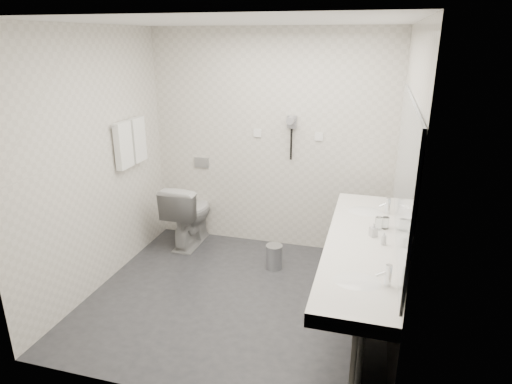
% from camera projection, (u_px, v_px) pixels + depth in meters
% --- Properties ---
extents(floor, '(2.80, 2.80, 0.00)m').
position_uv_depth(floor, '(237.00, 298.00, 4.28)').
color(floor, '#2C2D32').
rests_on(floor, ground).
extents(ceiling, '(2.80, 2.80, 0.00)m').
position_uv_depth(ceiling, '(232.00, 21.00, 3.45)').
color(ceiling, white).
rests_on(ceiling, wall_back).
extents(wall_back, '(2.80, 0.00, 2.80)m').
position_uv_depth(wall_back, '(270.00, 142.00, 5.05)').
color(wall_back, silver).
rests_on(wall_back, floor).
extents(wall_front, '(2.80, 0.00, 2.80)m').
position_uv_depth(wall_front, '(168.00, 235.00, 2.69)').
color(wall_front, silver).
rests_on(wall_front, floor).
extents(wall_left, '(0.00, 2.60, 2.60)m').
position_uv_depth(wall_left, '(96.00, 163.00, 4.22)').
color(wall_left, silver).
rests_on(wall_left, floor).
extents(wall_right, '(0.00, 2.60, 2.60)m').
position_uv_depth(wall_right, '(402.00, 188.00, 3.51)').
color(wall_right, silver).
rests_on(wall_right, floor).
extents(vanity_counter, '(0.55, 2.20, 0.10)m').
position_uv_depth(vanity_counter, '(361.00, 246.00, 3.55)').
color(vanity_counter, white).
rests_on(vanity_counter, floor).
extents(vanity_panel, '(0.03, 2.15, 0.75)m').
position_uv_depth(vanity_panel, '(360.00, 292.00, 3.68)').
color(vanity_panel, gray).
rests_on(vanity_panel, floor).
extents(vanity_post_near, '(0.06, 0.06, 0.75)m').
position_uv_depth(vanity_post_near, '(356.00, 382.00, 2.73)').
color(vanity_post_near, silver).
rests_on(vanity_post_near, floor).
extents(vanity_post_far, '(0.06, 0.06, 0.75)m').
position_uv_depth(vanity_post_far, '(369.00, 241.00, 4.62)').
color(vanity_post_far, silver).
rests_on(vanity_post_far, floor).
extents(mirror, '(0.02, 2.20, 1.05)m').
position_uv_depth(mirror, '(404.00, 171.00, 3.27)').
color(mirror, '#B2BCC6').
rests_on(mirror, wall_right).
extents(basin_near, '(0.40, 0.31, 0.05)m').
position_uv_depth(basin_near, '(357.00, 283.00, 2.95)').
color(basin_near, white).
rests_on(basin_near, vanity_counter).
extents(basin_far, '(0.40, 0.31, 0.05)m').
position_uv_depth(basin_far, '(365.00, 213.00, 4.13)').
color(basin_far, white).
rests_on(basin_far, vanity_counter).
extents(faucet_near, '(0.04, 0.04, 0.15)m').
position_uv_depth(faucet_near, '(388.00, 275.00, 2.87)').
color(faucet_near, silver).
rests_on(faucet_near, vanity_counter).
extents(faucet_far, '(0.04, 0.04, 0.15)m').
position_uv_depth(faucet_far, '(388.00, 206.00, 4.05)').
color(faucet_far, silver).
rests_on(faucet_far, vanity_counter).
extents(soap_bottle_a, '(0.08, 0.08, 0.12)m').
position_uv_depth(soap_bottle_a, '(374.00, 230.00, 3.59)').
color(soap_bottle_a, beige).
rests_on(soap_bottle_a, vanity_counter).
extents(soap_bottle_c, '(0.05, 0.05, 0.11)m').
position_uv_depth(soap_bottle_c, '(384.00, 238.00, 3.44)').
color(soap_bottle_c, beige).
rests_on(soap_bottle_c, vanity_counter).
extents(glass_left, '(0.07, 0.07, 0.11)m').
position_uv_depth(glass_left, '(379.00, 223.00, 3.72)').
color(glass_left, silver).
rests_on(glass_left, vanity_counter).
extents(glass_right, '(0.07, 0.07, 0.10)m').
position_uv_depth(glass_right, '(386.00, 223.00, 3.74)').
color(glass_right, silver).
rests_on(glass_right, vanity_counter).
extents(toilet, '(0.44, 0.77, 0.77)m').
position_uv_depth(toilet, '(189.00, 213.00, 5.30)').
color(toilet, white).
rests_on(toilet, floor).
extents(flush_plate, '(0.18, 0.02, 0.12)m').
position_uv_depth(flush_plate, '(202.00, 163.00, 5.35)').
color(flush_plate, '#B2B5BA').
rests_on(flush_plate, wall_back).
extents(pedal_bin, '(0.20, 0.20, 0.26)m').
position_uv_depth(pedal_bin, '(274.00, 257.00, 4.80)').
color(pedal_bin, '#B2B5BA').
rests_on(pedal_bin, floor).
extents(bin_lid, '(0.18, 0.18, 0.02)m').
position_uv_depth(bin_lid, '(274.00, 246.00, 4.75)').
color(bin_lid, '#B2B5BA').
rests_on(bin_lid, pedal_bin).
extents(towel_rail, '(0.02, 0.62, 0.02)m').
position_uv_depth(towel_rail, '(128.00, 122.00, 4.61)').
color(towel_rail, silver).
rests_on(towel_rail, wall_left).
extents(towel_near, '(0.07, 0.24, 0.48)m').
position_uv_depth(towel_near, '(123.00, 145.00, 4.55)').
color(towel_near, white).
rests_on(towel_near, towel_rail).
extents(towel_far, '(0.07, 0.24, 0.48)m').
position_uv_depth(towel_far, '(137.00, 140.00, 4.81)').
color(towel_far, white).
rests_on(towel_far, towel_rail).
extents(dryer_cradle, '(0.10, 0.04, 0.14)m').
position_uv_depth(dryer_cradle, '(292.00, 122.00, 4.88)').
color(dryer_cradle, gray).
rests_on(dryer_cradle, wall_back).
extents(dryer_barrel, '(0.08, 0.14, 0.08)m').
position_uv_depth(dryer_barrel, '(291.00, 120.00, 4.80)').
color(dryer_barrel, gray).
rests_on(dryer_barrel, dryer_cradle).
extents(dryer_cord, '(0.02, 0.02, 0.35)m').
position_uv_depth(dryer_cord, '(291.00, 144.00, 4.95)').
color(dryer_cord, black).
rests_on(dryer_cord, dryer_cradle).
extents(switch_plate_a, '(0.09, 0.02, 0.09)m').
position_uv_depth(switch_plate_a, '(257.00, 133.00, 5.04)').
color(switch_plate_a, white).
rests_on(switch_plate_a, wall_back).
extents(switch_plate_b, '(0.09, 0.02, 0.09)m').
position_uv_depth(switch_plate_b, '(319.00, 137.00, 4.87)').
color(switch_plate_b, white).
rests_on(switch_plate_b, wall_back).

